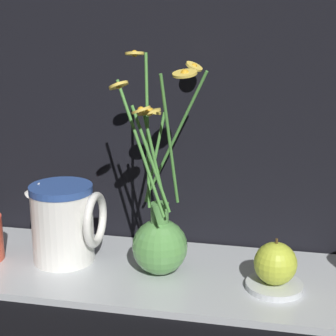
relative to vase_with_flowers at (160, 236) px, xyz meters
name	(u,v)px	position (x,y,z in m)	size (l,w,h in m)	color
ground_plane	(171,278)	(0.02, 0.01, -0.08)	(6.00, 6.00, 0.00)	black
shelf	(171,275)	(0.02, 0.01, -0.07)	(0.85, 0.26, 0.01)	#B2B7BC
vase_with_flowers	(160,236)	(0.00, 0.00, 0.00)	(0.14, 0.22, 0.37)	#59994C
ceramic_pitcher	(64,220)	(-0.18, 0.01, 0.01)	(0.13, 0.11, 0.15)	white
saucer_plate	(274,286)	(0.19, -0.02, -0.06)	(0.09, 0.09, 0.01)	silver
orange_fruit	(275,263)	(0.19, -0.02, -0.02)	(0.07, 0.07, 0.08)	#B7C638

